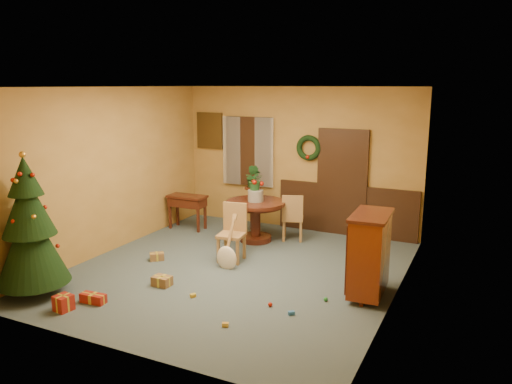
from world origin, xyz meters
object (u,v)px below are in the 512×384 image
Objects in this scene: writing_desk at (187,204)px; sideboard at (370,252)px; dining_table at (256,213)px; christmas_tree at (30,228)px; chair_near at (233,230)px.

writing_desk is 4.52m from sideboard.
dining_table is 0.55× the size of christmas_tree.
christmas_tree is 4.75m from sideboard.
christmas_tree reaches higher than chair_near.
dining_table is at bearing 95.16° from chair_near.
writing_desk is 0.67× the size of sideboard.
chair_near reaches higher than writing_desk.
christmas_tree is 1.71× the size of sideboard.
sideboard is (2.54, -1.61, 0.10)m from dining_table.
christmas_tree is (-1.76, -3.60, 0.43)m from dining_table.
sideboard is at bearing -32.45° from dining_table.
chair_near is 2.49m from sideboard.
christmas_tree reaches higher than sideboard.
chair_near is at bearing -84.84° from dining_table.
writing_desk is (0.13, 3.74, -0.44)m from christmas_tree.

